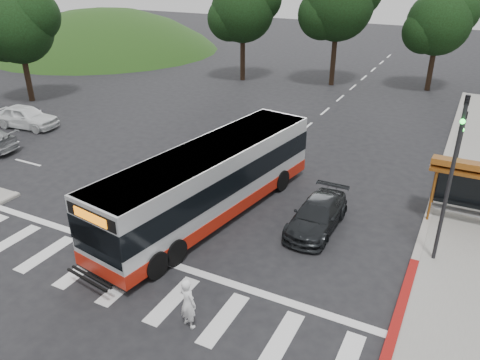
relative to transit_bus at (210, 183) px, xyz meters
The scene contains 16 objects.
ground 1.74m from the transit_bus, 109.51° to the right, with size 140.00×140.00×0.00m, color black.
sidewalk_east 13.13m from the transit_bus, 34.33° to the left, with size 4.00×40.00×0.12m, color gray.
curb_east 11.55m from the transit_bus, 39.98° to the left, with size 0.30×40.00×0.15m, color #9E9991.
curb_east_red 9.29m from the transit_bus, 16.78° to the right, with size 0.32×6.00×0.15m, color maroon.
hillside_nw 43.62m from the transit_bus, 137.67° to the left, with size 44.00×44.00×10.00m, color #174014.
crosswalk_ladder 5.87m from the transit_bus, 92.32° to the right, with size 18.00×2.60×0.01m, color silver.
traffic_signal_ne_tall 9.68m from the transit_bus, ahead, with size 0.18×0.37×6.50m.
traffic_signal_ne_short 12.25m from the transit_bus, 39.94° to the left, with size 0.18×0.37×4.00m.
tree_north_a 26.06m from the transit_bus, 94.82° to the left, with size 6.60×6.15×10.17m.
tree_north_b 28.32m from the transit_bus, 77.97° to the left, with size 5.72×5.33×8.43m.
tree_north_c 25.95m from the transit_bus, 113.43° to the left, with size 6.16×5.74×9.30m.
tree_west_a 24.42m from the transit_bus, 156.98° to the left, with size 5.72×5.33×8.43m.
transit_bus is the anchor object (origin of this frame).
pedestrian 7.05m from the transit_bus, 65.36° to the right, with size 0.64×0.42×1.77m, color white.
dark_sedan 4.82m from the transit_bus, 13.09° to the left, with size 1.78×4.37×1.27m, color black.
west_car_white 17.78m from the transit_bus, 165.06° to the left, with size 1.82×4.52×1.54m, color white.
Camera 1 is at (9.78, -15.11, 10.59)m, focal length 35.00 mm.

